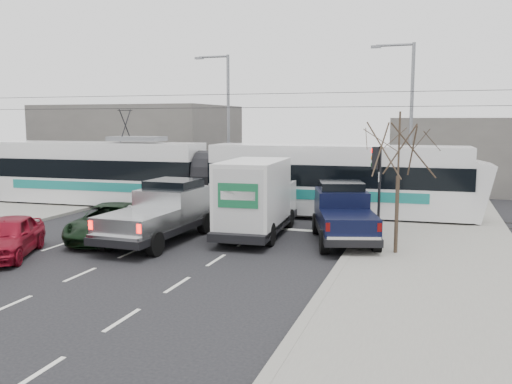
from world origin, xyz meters
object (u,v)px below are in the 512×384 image
(green_car, at_px, (110,222))
(red_car, at_px, (8,237))
(street_lamp_near, at_px, (408,115))
(navy_pickup, at_px, (343,213))
(box_truck, at_px, (257,199))
(tram, at_px, (207,176))
(traffic_signal, at_px, (377,170))
(silver_pickup, at_px, (164,211))
(bare_tree, at_px, (399,151))
(street_lamp_far, at_px, (226,116))

(green_car, distance_m, red_car, 4.08)
(street_lamp_near, height_order, navy_pickup, street_lamp_near)
(box_truck, distance_m, navy_pickup, 3.63)
(street_lamp_near, xyz_separation_m, box_truck, (-5.52, -9.72, -3.52))
(box_truck, bearing_deg, tram, 127.83)
(traffic_signal, bearing_deg, red_car, -145.22)
(street_lamp_near, distance_m, green_car, 17.02)
(silver_pickup, bearing_deg, box_truck, 31.47)
(street_lamp_near, xyz_separation_m, red_car, (-12.87, -15.85, -4.38))
(traffic_signal, relative_size, box_truck, 0.55)
(traffic_signal, height_order, silver_pickup, traffic_signal)
(bare_tree, xyz_separation_m, street_lamp_near, (-0.29, 11.50, 1.32))
(tram, relative_size, red_car, 6.18)
(traffic_signal, bearing_deg, navy_pickup, -116.80)
(street_lamp_near, xyz_separation_m, silver_pickup, (-8.86, -11.63, -3.93))
(red_car, bearing_deg, silver_pickup, 22.41)
(street_lamp_near, relative_size, silver_pickup, 1.36)
(traffic_signal, xyz_separation_m, street_lamp_near, (0.84, 7.50, 2.37))
(street_lamp_near, bearing_deg, bare_tree, -88.58)
(silver_pickup, distance_m, navy_pickup, 7.23)
(street_lamp_far, distance_m, green_car, 14.89)
(navy_pickup, bearing_deg, red_car, -166.83)
(tram, distance_m, navy_pickup, 9.56)
(street_lamp_near, bearing_deg, box_truck, -119.59)
(box_truck, bearing_deg, street_lamp_near, 56.98)
(green_car, xyz_separation_m, red_car, (-1.86, -3.63, 0.01))
(bare_tree, bearing_deg, silver_pickup, -179.20)
(street_lamp_near, distance_m, street_lamp_far, 11.67)
(street_lamp_near, distance_m, navy_pickup, 10.58)
(tram, relative_size, green_car, 5.10)
(red_car, bearing_deg, traffic_signal, 10.65)
(traffic_signal, distance_m, silver_pickup, 9.15)
(silver_pickup, relative_size, navy_pickup, 1.13)
(street_lamp_far, bearing_deg, silver_pickup, -79.05)
(street_lamp_near, relative_size, street_lamp_far, 1.00)
(bare_tree, distance_m, silver_pickup, 9.51)
(bare_tree, relative_size, green_car, 0.96)
(silver_pickup, xyz_separation_m, box_truck, (3.34, 1.91, 0.41))
(street_lamp_near, bearing_deg, street_lamp_far, 170.13)
(street_lamp_far, distance_m, tram, 7.48)
(bare_tree, bearing_deg, box_truck, 162.97)
(tram, bearing_deg, red_car, -106.64)
(bare_tree, bearing_deg, traffic_signal, 105.76)
(red_car, bearing_deg, street_lamp_far, 61.50)
(traffic_signal, relative_size, silver_pickup, 0.54)
(traffic_signal, relative_size, street_lamp_far, 0.40)
(box_truck, xyz_separation_m, green_car, (-5.49, -2.50, -0.87))
(bare_tree, distance_m, navy_pickup, 3.91)
(green_car, relative_size, red_car, 1.21)
(bare_tree, bearing_deg, red_car, -161.69)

